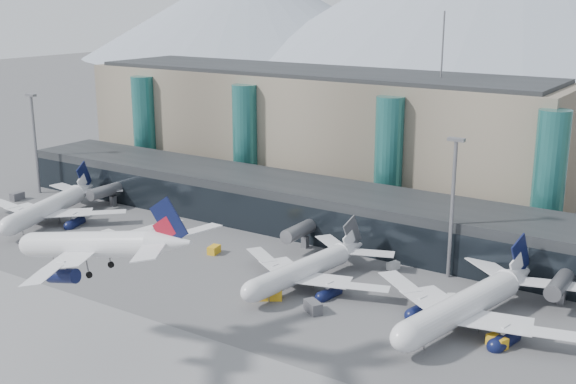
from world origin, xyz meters
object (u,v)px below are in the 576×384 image
Objects in this scene: hero_jet at (106,239)px; jet_parked_right at (476,293)px; jet_parked_mid at (313,260)px; jet_parked_left at (55,199)px; veh_e at (497,342)px; lightmast_left at (35,138)px; lightmast_mid at (453,200)px; veh_a at (110,236)px; veh_d at (393,266)px; veh_g at (452,299)px; veh_f at (17,196)px; veh_h at (270,293)px; veh_c at (313,307)px; veh_b at (214,250)px.

jet_parked_right is at bearing 41.13° from hero_jet.
jet_parked_left is at bearing 97.61° from jet_parked_mid.
veh_e is at bearing -92.45° from jet_parked_mid.
lightmast_mid is at bearing 1.56° from lightmast_left.
lightmast_mid reaches higher than hero_jet.
jet_parked_right is 11.21× the size of veh_a.
veh_d reaches higher than veh_g.
veh_a is 1.03× the size of veh_f.
veh_h is at bearing 72.79° from hero_jet.
veh_f is at bearing 136.41° from veh_h.
veh_c is 24.60m from veh_d.
jet_parked_left is 9.21× the size of veh_h.
veh_f is (-108.91, -10.57, -13.47)m from lightmast_mid.
jet_parked_mid is 9.82× the size of veh_c.
jet_parked_mid is 11.32× the size of veh_e.
veh_c is 8.80m from veh_h.
lightmast_left is 6.33× the size of veh_h.
veh_f is 113.82m from veh_g.
veh_b is 59.74m from veh_e.
veh_b is at bearing -171.56° from veh_c.
veh_c is at bearing -115.13° from lightmast_mid.
jet_parked_left reaches higher than veh_d.
jet_parked_mid is at bearing 12.75° from veh_a.
jet_parked_mid is 35.96m from veh_e.
lightmast_mid is 30.38m from veh_e.
veh_a is at bearing 102.46° from jet_parked_mid.
jet_parked_right reaches higher than veh_f.
jet_parked_mid is 0.85× the size of jet_parked_right.
jet_parked_left is at bearing -107.67° from veh_f.
lightmast_left is at bearing -126.39° from veh_g.
veh_c reaches higher than veh_g.
veh_h is (-2.00, -10.36, -2.98)m from jet_parked_mid.
jet_parked_mid is (90.77, -12.65, -10.32)m from lightmast_left.
jet_parked_right is 33.43m from veh_h.
lightmast_left is 27.12m from jet_parked_left.
veh_a is at bearing 131.93° from hero_jet.
veh_c is at bearing 57.18° from hero_jet.
veh_e is 1.29× the size of veh_g.
veh_d is 17.15m from veh_g.
veh_c is (14.80, 28.81, -16.92)m from hero_jet.
jet_parked_mid is at bearing -140.86° from lightmast_mid.
hero_jet is 56.30m from jet_parked_right.
veh_e is 15.85m from veh_g.
veh_b is at bearing -97.04° from veh_f.
veh_b is at bearing -118.75° from veh_g.
lightmast_left is 7.53× the size of veh_c.
hero_jet is 73.91m from jet_parked_left.
veh_c is at bearing -116.48° from jet_parked_left.
veh_h reaches higher than veh_a.
lightmast_mid is 9.31× the size of veh_b.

